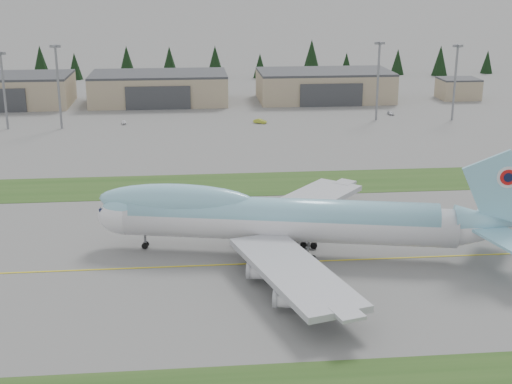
{
  "coord_description": "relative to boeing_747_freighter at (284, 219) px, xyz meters",
  "views": [
    {
      "loc": [
        -5.19,
        -106.57,
        45.6
      ],
      "look_at": [
        6.53,
        13.49,
        8.0
      ],
      "focal_mm": 50.0,
      "sensor_mm": 36.0,
      "label": 1
    }
  ],
  "objects": [
    {
      "name": "ground",
      "position": [
        -10.18,
        -3.73,
        -6.29
      ],
      "size": [
        7000.0,
        7000.0,
        0.0
      ],
      "primitive_type": "plane",
      "color": "slate",
      "rests_on": "ground"
    },
    {
      "name": "grass_strip_far",
      "position": [
        -10.18,
        41.27,
        -6.29
      ],
      "size": [
        400.0,
        18.0,
        0.08
      ],
      "primitive_type": "cube",
      "color": "#2B4E1B",
      "rests_on": "ground"
    },
    {
      "name": "taxiway_line_main",
      "position": [
        -10.18,
        -3.73,
        -6.29
      ],
      "size": [
        400.0,
        0.4,
        0.02
      ],
      "primitive_type": "cube",
      "color": "gold",
      "rests_on": "ground"
    },
    {
      "name": "boeing_747_freighter",
      "position": [
        0.0,
        0.0,
        0.0
      ],
      "size": [
        72.72,
        61.18,
        19.08
      ],
      "rotation": [
        0.0,
        0.0,
        -0.21
      ],
      "color": "silver",
      "rests_on": "ground"
    },
    {
      "name": "hangar_left",
      "position": [
        -80.18,
        146.17,
        -0.9
      ],
      "size": [
        48.0,
        26.6,
        10.8
      ],
      "color": "tan",
      "rests_on": "ground"
    },
    {
      "name": "hangar_center",
      "position": [
        -25.18,
        146.17,
        -0.9
      ],
      "size": [
        48.0,
        26.6,
        10.8
      ],
      "color": "tan",
      "rests_on": "ground"
    },
    {
      "name": "hangar_right",
      "position": [
        34.82,
        146.17,
        -0.9
      ],
      "size": [
        48.0,
        26.6,
        10.8
      ],
      "color": "tan",
      "rests_on": "ground"
    },
    {
      "name": "control_shed",
      "position": [
        84.82,
        144.27,
        -2.49
      ],
      "size": [
        14.0,
        12.0,
        7.6
      ],
      "color": "tan",
      "rests_on": "ground"
    },
    {
      "name": "floodlight_masts",
      "position": [
        -36.65,
        106.03,
        10.18
      ],
      "size": [
        183.97,
        7.79,
        24.87
      ],
      "color": "gray",
      "rests_on": "ground"
    },
    {
      "name": "service_vehicle_a",
      "position": [
        -35.07,
        109.91,
        -6.29
      ],
      "size": [
        1.65,
        3.39,
        1.12
      ],
      "primitive_type": "imported",
      "rotation": [
        0.0,
        0.0,
        0.1
      ],
      "color": "white",
      "rests_on": "ground"
    },
    {
      "name": "service_vehicle_b",
      "position": [
        7.08,
        106.94,
        -6.29
      ],
      "size": [
        4.31,
        3.42,
        1.37
      ],
      "primitive_type": "imported",
      "rotation": [
        0.0,
        0.0,
        1.02
      ],
      "color": "#A5B32C",
      "rests_on": "ground"
    },
    {
      "name": "service_vehicle_c",
      "position": [
        51.43,
        116.34,
        -6.29
      ],
      "size": [
        1.86,
        3.87,
        1.09
      ],
      "primitive_type": "imported",
      "rotation": [
        0.0,
        0.0,
        0.09
      ],
      "color": "silver",
      "rests_on": "ground"
    },
    {
      "name": "conifer_belt",
      "position": [
        -23.66,
        208.0,
        0.64
      ],
      "size": [
        273.93,
        15.39,
        16.5
      ],
      "color": "black",
      "rests_on": "ground"
    }
  ]
}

